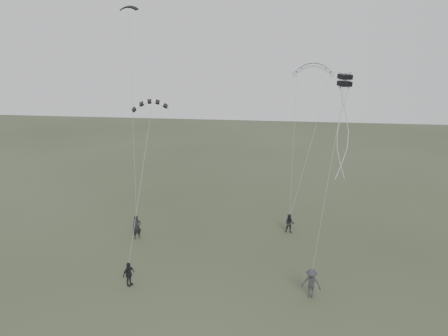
# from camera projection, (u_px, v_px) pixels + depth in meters

# --- Properties ---
(ground) EXTENTS (140.00, 140.00, 0.00)m
(ground) POSITION_uv_depth(u_px,v_px,m) (193.00, 272.00, 30.74)
(ground) COLOR #343C27
(ground) RESTS_ON ground
(flyer_left) EXTENTS (0.86, 0.80, 1.98)m
(flyer_left) POSITION_uv_depth(u_px,v_px,m) (137.00, 227.00, 36.11)
(flyer_left) COLOR black
(flyer_left) RESTS_ON ground
(flyer_right) EXTENTS (0.85, 0.69, 1.65)m
(flyer_right) POSITION_uv_depth(u_px,v_px,m) (289.00, 224.00, 37.26)
(flyer_right) COLOR black
(flyer_right) RESTS_ON ground
(flyer_center) EXTENTS (0.79, 1.05, 1.65)m
(flyer_center) POSITION_uv_depth(u_px,v_px,m) (129.00, 274.00, 28.84)
(flyer_center) COLOR black
(flyer_center) RESTS_ON ground
(flyer_far) EXTENTS (1.36, 0.94, 1.93)m
(flyer_far) POSITION_uv_depth(u_px,v_px,m) (311.00, 283.00, 27.42)
(flyer_far) COLOR #2E2E33
(flyer_far) RESTS_ON ground
(kite_dark_small) EXTENTS (1.59, 0.71, 0.63)m
(kite_dark_small) POSITION_uv_depth(u_px,v_px,m) (129.00, 7.00, 36.69)
(kite_dark_small) COLOR black
(kite_dark_small) RESTS_ON flyer_left
(kite_pale_large) EXTENTS (3.66, 1.20, 1.65)m
(kite_pale_large) POSITION_uv_depth(u_px,v_px,m) (314.00, 65.00, 38.22)
(kite_pale_large) COLOR #BCBEC1
(kite_pale_large) RESTS_ON flyer_right
(kite_striped) EXTENTS (2.92, 1.68, 1.23)m
(kite_striped) POSITION_uv_depth(u_px,v_px,m) (151.00, 101.00, 31.02)
(kite_striped) COLOR black
(kite_striped) RESTS_ON flyer_center
(kite_box) EXTENTS (0.99, 1.02, 0.81)m
(kite_box) POSITION_uv_depth(u_px,v_px,m) (345.00, 80.00, 27.99)
(kite_box) COLOR black
(kite_box) RESTS_ON flyer_far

